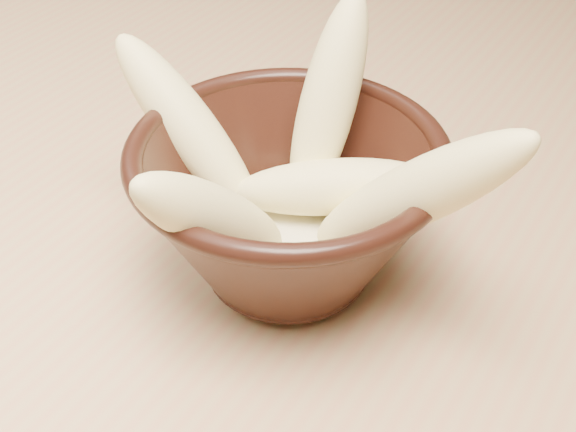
% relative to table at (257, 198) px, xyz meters
% --- Properties ---
extents(table, '(1.20, 0.80, 0.75)m').
position_rel_table_xyz_m(table, '(0.00, 0.00, 0.00)').
color(table, tan).
rests_on(table, ground).
extents(bowl, '(0.18, 0.18, 0.10)m').
position_rel_table_xyz_m(bowl, '(0.12, -0.14, 0.14)').
color(bowl, black).
rests_on(bowl, table).
extents(milk_puddle, '(0.10, 0.10, 0.01)m').
position_rel_table_xyz_m(milk_puddle, '(0.12, -0.14, 0.11)').
color(milk_puddle, '#EEE7BF').
rests_on(milk_puddle, bowl).
extents(banana_upright, '(0.04, 0.09, 0.14)m').
position_rel_table_xyz_m(banana_upright, '(0.12, -0.09, 0.18)').
color(banana_upright, '#F1E48E').
rests_on(banana_upright, bowl).
extents(banana_left, '(0.13, 0.04, 0.12)m').
position_rel_table_xyz_m(banana_left, '(0.05, -0.14, 0.16)').
color(banana_left, '#F1E48E').
rests_on(banana_left, bowl).
extents(banana_right, '(0.14, 0.04, 0.14)m').
position_rel_table_xyz_m(banana_right, '(0.20, -0.14, 0.17)').
color(banana_right, '#F1E48E').
rests_on(banana_right, bowl).
extents(banana_across, '(0.12, 0.09, 0.05)m').
position_rel_table_xyz_m(banana_across, '(0.14, -0.12, 0.14)').
color(banana_across, '#F1E48E').
rests_on(banana_across, bowl).
extents(banana_front, '(0.06, 0.12, 0.12)m').
position_rel_table_xyz_m(banana_front, '(0.11, -0.20, 0.16)').
color(banana_front, '#F1E48E').
rests_on(banana_front, bowl).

